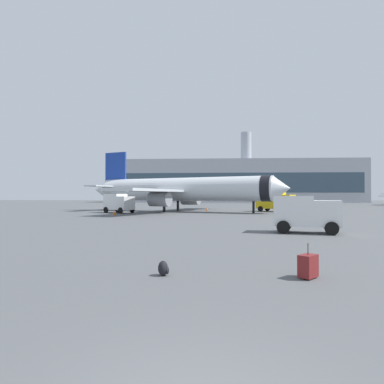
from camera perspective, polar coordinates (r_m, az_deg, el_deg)
airplane_at_gate at (r=55.81m, az=-1.92°, el=0.42°), size 34.41×31.53×10.50m
service_truck at (r=52.93m, az=-12.26°, el=-1.72°), size 5.21×4.50×2.90m
fuel_truck at (r=57.63m, az=13.81°, el=-1.47°), size 6.25×5.49×3.20m
cargo_van at (r=25.01m, az=18.68°, el=-3.25°), size 4.78×3.32×2.60m
safety_cone_near at (r=59.15m, az=2.50°, el=-2.88°), size 0.44×0.44×0.64m
safety_cone_mid at (r=47.45m, az=-12.92°, el=-3.41°), size 0.44×0.44×0.63m
rolling_suitcase at (r=11.46m, az=18.98°, el=-11.70°), size 0.73×0.74×1.10m
traveller_backpack at (r=11.29m, az=-4.83°, el=-12.72°), size 0.36×0.40×0.48m
terminal_building at (r=143.38m, az=8.01°, el=1.80°), size 98.17×20.63×29.31m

